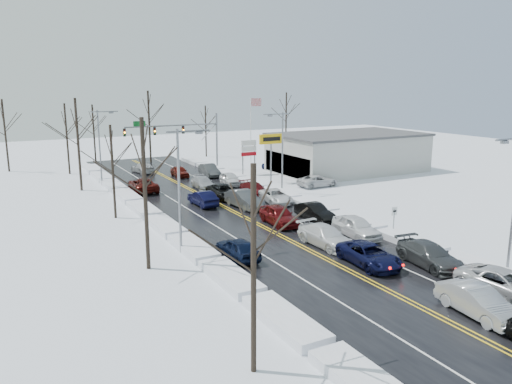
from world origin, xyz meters
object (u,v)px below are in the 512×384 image
dealership_building (347,152)px  oncoming_car_0 (203,205)px  flagpole (252,125)px  traffic_signal_mast (183,133)px  tires_plus_sign (271,142)px

dealership_building → oncoming_car_0: size_ratio=4.45×
flagpole → dealership_building: bearing=-53.7°
traffic_signal_mast → dealership_building: traffic_signal_mast is taller
dealership_building → oncoming_car_0: bearing=-159.9°
flagpole → oncoming_car_0: size_ratio=2.18×
oncoming_car_0 → tires_plus_sign: bearing=-150.0°
tires_plus_sign → flagpole: 14.79m
traffic_signal_mast → oncoming_car_0: 20.75m
traffic_signal_mast → dealership_building: size_ratio=0.65×
tires_plus_sign → oncoming_car_0: (-12.13, -7.36, -4.99)m
traffic_signal_mast → flagpole: 11.90m
traffic_signal_mast → tires_plus_sign: bearing=-59.5°
traffic_signal_mast → oncoming_car_0: traffic_signal_mast is taller
tires_plus_sign → flagpole: (4.67, 14.01, 0.93)m
dealership_building → flagpole: bearing=126.3°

